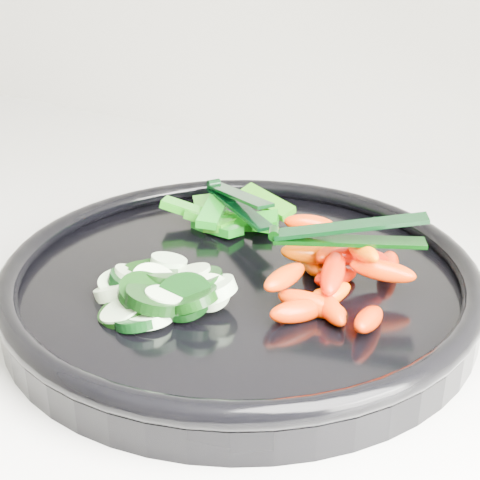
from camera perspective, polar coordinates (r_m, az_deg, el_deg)
The scene contains 6 objects.
veggie_tray at distance 0.53m, azimuth -0.00°, elevation -3.37°, with size 0.43×0.43×0.04m.
cucumber_pile at distance 0.50m, azimuth -7.30°, elevation -4.14°, with size 0.12×0.11×0.04m.
carrot_pile at distance 0.50m, azimuth 7.99°, elevation -2.98°, with size 0.12×0.15×0.05m.
pepper_pile at distance 0.62m, azimuth -1.36°, elevation 2.08°, with size 0.11×0.10×0.04m.
tong_carrot at distance 0.49m, azimuth 8.91°, elevation 0.54°, with size 0.11×0.07×0.02m.
tong_pepper at distance 0.61m, azimuth -0.31°, elevation 3.46°, with size 0.11×0.07×0.02m.
Camera 1 is at (0.16, 1.24, 1.20)m, focal length 50.00 mm.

